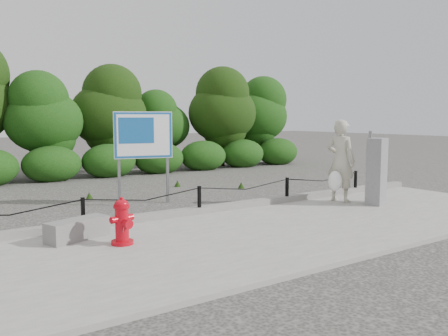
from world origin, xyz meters
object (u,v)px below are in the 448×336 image
pedestrian (340,162)px  advertising_sign (143,139)px  concrete_block (77,229)px  utility_cabinet (376,171)px  fire_hydrant (122,222)px

pedestrian → advertising_sign: 4.82m
concrete_block → advertising_sign: (2.50, 2.72, 1.35)m
concrete_block → advertising_sign: 3.93m
concrete_block → utility_cabinet: bearing=-6.6°
fire_hydrant → concrete_block: 0.91m
fire_hydrant → advertising_sign: size_ratio=0.34×
concrete_block → advertising_sign: bearing=47.4°
fire_hydrant → utility_cabinet: utility_cabinet is taller
advertising_sign → utility_cabinet: bearing=-23.1°
pedestrian → advertising_sign: size_ratio=0.88×
concrete_block → advertising_sign: advertising_sign is taller
utility_cabinet → advertising_sign: advertising_sign is taller
pedestrian → concrete_block: size_ratio=1.85×
concrete_block → advertising_sign: size_ratio=0.48×
utility_cabinet → advertising_sign: bearing=119.2°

